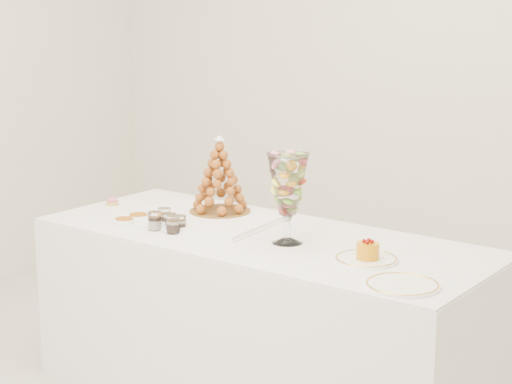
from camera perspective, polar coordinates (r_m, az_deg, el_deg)
The scene contains 15 objects.
buffet_table at distance 3.63m, azimuth 0.35°, elevation -8.46°, with size 1.98×0.88×0.74m.
lace_tray at distance 3.75m, azimuth -3.58°, elevation -1.75°, with size 0.61×0.45×0.02m, color white.
macaron_vase at distance 3.34m, azimuth 2.14°, elevation 0.46°, with size 0.16×0.16×0.36m.
cake_plate at distance 3.19m, azimuth 7.36°, elevation -4.48°, with size 0.23×0.23×0.01m, color white.
spare_plate at distance 2.92m, azimuth 9.73°, elevation -6.15°, with size 0.25×0.25×0.01m, color white.
pink_tart at distance 4.08m, azimuth -9.57°, elevation -0.65°, with size 0.06×0.06×0.04m.
verrine_a at distance 3.68m, azimuth -6.13°, elevation -1.63°, with size 0.05×0.05×0.07m, color white.
verrine_b at distance 3.59m, azimuth -5.70°, elevation -1.99°, with size 0.05×0.05×0.07m, color white.
verrine_c at distance 3.57m, azimuth -5.07°, elevation -2.10°, with size 0.05×0.05×0.07m, color white.
verrine_d at distance 3.60m, azimuth -6.76°, elevation -1.92°, with size 0.06×0.06×0.08m, color white.
verrine_e at distance 3.54m, azimuth -5.54°, elevation -2.17°, with size 0.06×0.06×0.08m, color white.
ramekin_back at distance 3.77m, azimuth -7.84°, elevation -1.72°, with size 0.09×0.09×0.03m, color white.
ramekin_front at distance 3.70m, azimuth -8.78°, elevation -1.99°, with size 0.09×0.09×0.03m, color white.
croquembouche at distance 3.78m, azimuth -2.43°, elevation 1.12°, with size 0.29×0.29×0.34m.
mousse_cake at distance 3.17m, azimuth 7.46°, elevation -3.89°, with size 0.09×0.09×0.07m.
Camera 1 is at (1.89, -2.56, 1.66)m, focal length 60.00 mm.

